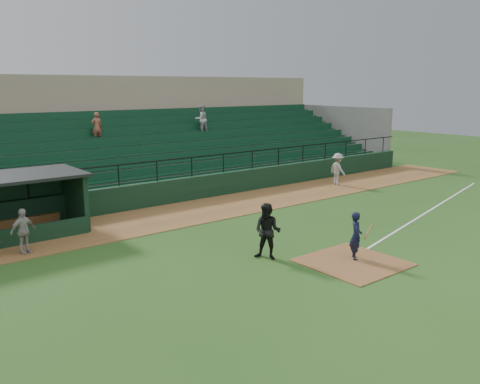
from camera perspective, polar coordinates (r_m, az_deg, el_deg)
ground at (r=17.75m, az=10.17°, el=-7.06°), size 90.00×90.00×0.00m
warning_track at (r=23.56m, az=-4.55°, el=-2.11°), size 40.00×4.00×0.03m
home_plate_dirt at (r=17.15m, az=12.69°, el=-7.81°), size 3.00×3.00×0.03m
foul_line at (r=24.71m, az=20.45°, el=-2.20°), size 17.49×4.44×0.01m
stadium_structure at (r=30.44m, az=-13.60°, el=5.17°), size 38.00×13.08×6.40m
batter_at_plate at (r=17.24m, az=13.08°, el=-4.89°), size 1.14×0.73×1.65m
umpire at (r=16.84m, az=3.17°, el=-4.52°), size 1.11×1.17×1.92m
runner at (r=29.95m, az=11.07°, el=2.58°), size 0.90×1.31×1.86m
dugout_player_a at (r=18.87m, az=-23.47°, el=-4.11°), size 1.01×0.67×1.60m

